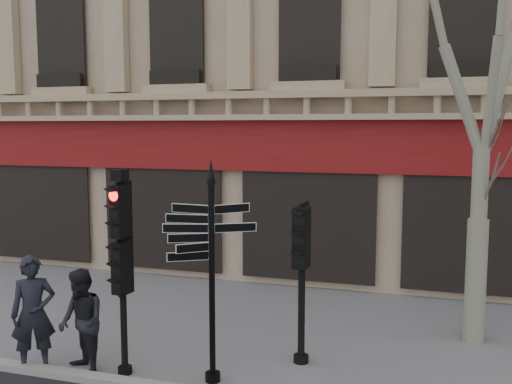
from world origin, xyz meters
TOP-DOWN VIEW (x-y plane):
  - ground at (0.00, 0.00)m, footprint 80.00×80.00m
  - fingerpost at (-0.32, -0.80)m, footprint 1.92×1.92m
  - traffic_signal_main at (-1.81, -0.97)m, footprint 0.41×0.32m
  - traffic_signal_secondary at (0.87, 0.34)m, footprint 0.48×0.36m
  - pedestrian_a at (-3.31, -1.30)m, footprint 0.85×0.80m
  - pedestrian_b at (-2.49, -1.15)m, footprint 1.08×1.03m

SIDE VIEW (x-z plane):
  - ground at x=0.00m, z-range 0.00..0.00m
  - pedestrian_b at x=-2.49m, z-range 0.00..1.75m
  - pedestrian_a at x=-3.31m, z-range 0.00..1.95m
  - traffic_signal_secondary at x=0.87m, z-range 0.54..3.26m
  - traffic_signal_main at x=-1.81m, z-range 0.45..3.84m
  - fingerpost at x=-0.32m, z-range 0.61..4.20m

